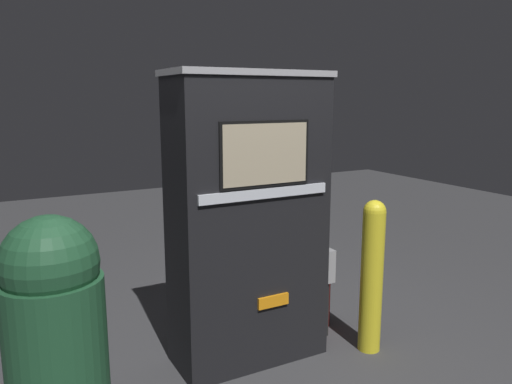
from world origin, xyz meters
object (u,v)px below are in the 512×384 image
(gas_pump, at_px, (248,220))
(squeegee_bucket, at_px, (315,300))
(trash_bin, at_px, (55,332))
(safety_bollard, at_px, (372,273))

(gas_pump, bearing_deg, squeegee_bucket, 15.33)
(trash_bin, relative_size, squeegee_bucket, 1.43)
(trash_bin, xyz_separation_m, squeegee_bucket, (2.00, 0.53, -0.44))
(squeegee_bucket, bearing_deg, safety_bollard, -78.52)
(gas_pump, xyz_separation_m, trash_bin, (-1.29, -0.34, -0.36))
(safety_bollard, xyz_separation_m, squeegee_bucket, (-0.11, 0.53, -0.39))
(gas_pump, xyz_separation_m, safety_bollard, (0.81, -0.34, -0.41))
(safety_bollard, bearing_deg, gas_pump, 157.51)
(safety_bollard, distance_m, trash_bin, 2.11)
(gas_pump, xyz_separation_m, squeegee_bucket, (0.71, 0.19, -0.79))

